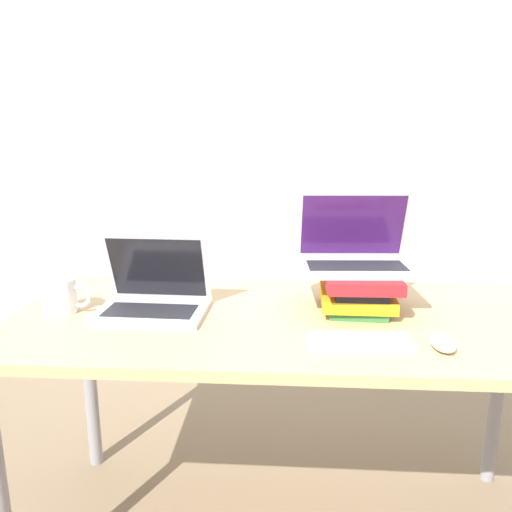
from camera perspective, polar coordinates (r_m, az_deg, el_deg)
wall_back at (r=2.64m, az=4.08°, el=15.14°), size 8.00×0.05×2.70m
desk at (r=1.52m, az=3.87°, el=-9.55°), size 1.65×0.74×0.76m
laptop_left at (r=1.54m, az=-11.63°, el=-4.56°), size 0.33×0.25×0.24m
book_stack at (r=1.54m, az=11.57°, el=-3.78°), size 0.22×0.28×0.12m
laptop_on_books at (r=1.55m, az=11.18°, el=0.38°), size 0.37×0.25×0.23m
wireless_keyboard at (r=1.32m, az=11.79°, el=-9.50°), size 0.27×0.13×0.01m
mouse at (r=1.34m, az=20.59°, el=-9.23°), size 0.06×0.10×0.04m
mug at (r=1.61m, az=-21.38°, el=-4.27°), size 0.14×0.10×0.10m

